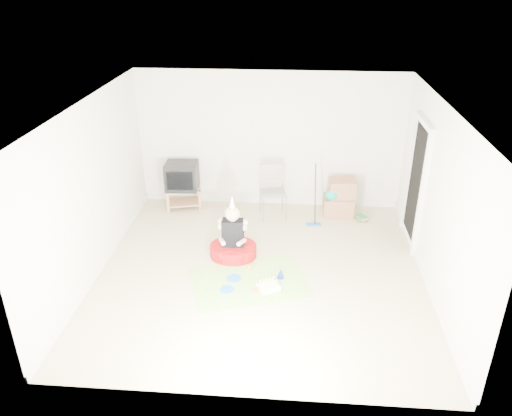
# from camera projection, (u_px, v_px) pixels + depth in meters

# --- Properties ---
(ground) EXTENTS (5.00, 5.00, 0.00)m
(ground) POSITION_uv_depth(u_px,v_px,m) (260.00, 272.00, 7.73)
(ground) COLOR beige
(ground) RESTS_ON ground
(doorway_recess) EXTENTS (0.02, 0.90, 2.05)m
(doorway_recess) POSITION_uv_depth(u_px,v_px,m) (416.00, 185.00, 8.18)
(doorway_recess) COLOR black
(doorway_recess) RESTS_ON ground
(tv_stand) EXTENTS (0.74, 0.57, 0.41)m
(tv_stand) POSITION_uv_depth(u_px,v_px,m) (183.00, 196.00, 9.64)
(tv_stand) COLOR #9D6C47
(tv_stand) RESTS_ON ground
(crt_tv) EXTENTS (0.62, 0.52, 0.52)m
(crt_tv) POSITION_uv_depth(u_px,v_px,m) (182.00, 176.00, 9.46)
(crt_tv) COLOR black
(crt_tv) RESTS_ON tv_stand
(folding_chair) EXTENTS (0.54, 0.53, 1.02)m
(folding_chair) POSITION_uv_depth(u_px,v_px,m) (273.00, 193.00, 9.18)
(folding_chair) COLOR #96969B
(folding_chair) RESTS_ON ground
(cardboard_boxes) EXTENTS (0.59, 0.47, 0.70)m
(cardboard_boxes) POSITION_uv_depth(u_px,v_px,m) (339.00, 198.00, 9.35)
(cardboard_boxes) COLOR #9D6B4C
(cardboard_boxes) RESTS_ON ground
(floor_mop) EXTENTS (0.28, 0.36, 1.08)m
(floor_mop) POSITION_uv_depth(u_px,v_px,m) (314.00, 212.00, 8.98)
(floor_mop) COLOR blue
(floor_mop) RESTS_ON ground
(book_pile) EXTENTS (0.23, 0.26, 0.10)m
(book_pile) POSITION_uv_depth(u_px,v_px,m) (361.00, 218.00, 9.27)
(book_pile) COLOR #287843
(book_pile) RESTS_ON ground
(seated_woman) EXTENTS (0.75, 0.75, 1.09)m
(seated_woman) POSITION_uv_depth(u_px,v_px,m) (233.00, 244.00, 8.04)
(seated_woman) COLOR #A80F12
(seated_woman) RESTS_ON ground
(party_mat) EXTENTS (1.97, 1.68, 0.01)m
(party_mat) POSITION_uv_depth(u_px,v_px,m) (248.00, 282.00, 7.48)
(party_mat) COLOR #EC3194
(party_mat) RESTS_ON ground
(birthday_cake) EXTENTS (0.38, 0.36, 0.14)m
(birthday_cake) POSITION_uv_depth(u_px,v_px,m) (268.00, 288.00, 7.27)
(birthday_cake) COLOR white
(birthday_cake) RESTS_ON party_mat
(blue_plate_near) EXTENTS (0.24, 0.24, 0.01)m
(blue_plate_near) POSITION_uv_depth(u_px,v_px,m) (234.00, 278.00, 7.55)
(blue_plate_near) COLOR blue
(blue_plate_near) RESTS_ON party_mat
(blue_plate_far) EXTENTS (0.29, 0.29, 0.01)m
(blue_plate_far) POSITION_uv_depth(u_px,v_px,m) (227.00, 289.00, 7.29)
(blue_plate_far) COLOR blue
(blue_plate_far) RESTS_ON party_mat
(orange_cup_near) EXTENTS (0.07, 0.07, 0.07)m
(orange_cup_near) POSITION_uv_depth(u_px,v_px,m) (250.00, 266.00, 7.79)
(orange_cup_near) COLOR orange
(orange_cup_near) RESTS_ON party_mat
(orange_cup_far) EXTENTS (0.08, 0.08, 0.07)m
(orange_cup_far) POSITION_uv_depth(u_px,v_px,m) (256.00, 290.00, 7.22)
(orange_cup_far) COLOR orange
(orange_cup_far) RESTS_ON party_mat
(blue_party_hat) EXTENTS (0.12, 0.12, 0.16)m
(blue_party_hat) POSITION_uv_depth(u_px,v_px,m) (281.00, 274.00, 7.53)
(blue_party_hat) COLOR #1728A7
(blue_party_hat) RESTS_ON party_mat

